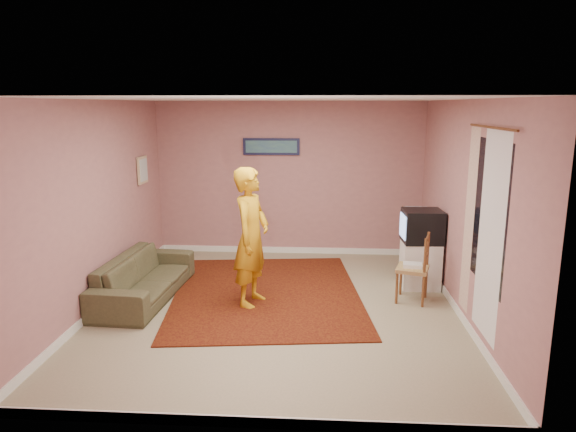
# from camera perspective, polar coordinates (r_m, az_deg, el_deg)

# --- Properties ---
(ground) EXTENTS (5.00, 5.00, 0.00)m
(ground) POSITION_cam_1_polar(r_m,az_deg,el_deg) (6.65, -1.19, -10.15)
(ground) COLOR gray
(ground) RESTS_ON ground
(wall_back) EXTENTS (4.50, 0.02, 2.60)m
(wall_back) POSITION_cam_1_polar(r_m,az_deg,el_deg) (8.73, 0.14, 4.13)
(wall_back) COLOR #AD7371
(wall_back) RESTS_ON ground
(wall_front) EXTENTS (4.50, 0.02, 2.60)m
(wall_front) POSITION_cam_1_polar(r_m,az_deg,el_deg) (3.87, -4.37, -6.43)
(wall_front) COLOR #AD7371
(wall_front) RESTS_ON ground
(wall_left) EXTENTS (0.02, 5.00, 2.60)m
(wall_left) POSITION_cam_1_polar(r_m,az_deg,el_deg) (6.84, -20.38, 1.07)
(wall_left) COLOR #AD7371
(wall_left) RESTS_ON ground
(wall_right) EXTENTS (0.02, 5.00, 2.60)m
(wall_right) POSITION_cam_1_polar(r_m,az_deg,el_deg) (6.49, 18.99, 0.60)
(wall_right) COLOR #AD7371
(wall_right) RESTS_ON ground
(ceiling) EXTENTS (4.50, 5.00, 0.02)m
(ceiling) POSITION_cam_1_polar(r_m,az_deg,el_deg) (6.15, -1.29, 12.85)
(ceiling) COLOR white
(ceiling) RESTS_ON wall_back
(baseboard_back) EXTENTS (4.50, 0.02, 0.10)m
(baseboard_back) POSITION_cam_1_polar(r_m,az_deg,el_deg) (8.98, 0.13, -3.80)
(baseboard_back) COLOR white
(baseboard_back) RESTS_ON ground
(baseboard_front) EXTENTS (4.50, 0.02, 0.10)m
(baseboard_front) POSITION_cam_1_polar(r_m,az_deg,el_deg) (4.44, -4.06, -21.86)
(baseboard_front) COLOR white
(baseboard_front) RESTS_ON ground
(baseboard_left) EXTENTS (0.02, 5.00, 0.10)m
(baseboard_left) POSITION_cam_1_polar(r_m,az_deg,el_deg) (7.17, -19.56, -8.78)
(baseboard_left) COLOR white
(baseboard_left) RESTS_ON ground
(baseboard_right) EXTENTS (0.02, 5.00, 0.10)m
(baseboard_right) POSITION_cam_1_polar(r_m,az_deg,el_deg) (6.83, 18.17, -9.72)
(baseboard_right) COLOR white
(baseboard_right) RESTS_ON ground
(window) EXTENTS (0.01, 1.10, 1.50)m
(window) POSITION_cam_1_polar(r_m,az_deg,el_deg) (5.61, 21.41, 0.23)
(window) COLOR black
(window) RESTS_ON wall_right
(curtain_sheer) EXTENTS (0.01, 0.75, 2.10)m
(curtain_sheer) POSITION_cam_1_polar(r_m,az_deg,el_deg) (5.51, 21.57, -2.12)
(curtain_sheer) COLOR white
(curtain_sheer) RESTS_ON wall_right
(curtain_floral) EXTENTS (0.01, 0.35, 2.10)m
(curtain_floral) POSITION_cam_1_polar(r_m,az_deg,el_deg) (6.16, 19.48, -0.51)
(curtain_floral) COLOR white
(curtain_floral) RESTS_ON wall_right
(curtain_rod) EXTENTS (0.02, 1.40, 0.02)m
(curtain_rod) POSITION_cam_1_polar(r_m,az_deg,el_deg) (5.49, 21.68, 9.15)
(curtain_rod) COLOR brown
(curtain_rod) RESTS_ON wall_right
(picture_back) EXTENTS (0.95, 0.04, 0.28)m
(picture_back) POSITION_cam_1_polar(r_m,az_deg,el_deg) (8.66, -1.87, 7.71)
(picture_back) COLOR #141637
(picture_back) RESTS_ON wall_back
(picture_left) EXTENTS (0.04, 0.38, 0.42)m
(picture_left) POSITION_cam_1_polar(r_m,az_deg,el_deg) (8.26, -15.85, 4.94)
(picture_left) COLOR #C6B088
(picture_left) RESTS_ON wall_left
(area_rug) EXTENTS (2.82, 3.37, 0.02)m
(area_rug) POSITION_cam_1_polar(r_m,az_deg,el_deg) (7.12, -2.39, -8.54)
(area_rug) COLOR black
(area_rug) RESTS_ON ground
(tv_cabinet) EXTENTS (0.52, 0.47, 0.66)m
(tv_cabinet) POSITION_cam_1_polar(r_m,az_deg,el_deg) (7.51, 14.46, -5.24)
(tv_cabinet) COLOR white
(tv_cabinet) RESTS_ON ground
(crt_tv) EXTENTS (0.55, 0.50, 0.46)m
(crt_tv) POSITION_cam_1_polar(r_m,az_deg,el_deg) (7.36, 14.65, -1.10)
(crt_tv) COLOR black
(crt_tv) RESTS_ON tv_cabinet
(chair_a) EXTENTS (0.51, 0.49, 0.55)m
(chair_a) POSITION_cam_1_polar(r_m,az_deg,el_deg) (8.01, 14.03, -1.98)
(chair_a) COLOR tan
(chair_a) RESTS_ON ground
(dvd_player) EXTENTS (0.39, 0.29, 0.06)m
(dvd_player) POSITION_cam_1_polar(r_m,az_deg,el_deg) (8.03, 14.00, -2.46)
(dvd_player) COLOR #B8B8BD
(dvd_player) RESTS_ON chair_a
(blue_throw) EXTENTS (0.37, 0.05, 0.38)m
(blue_throw) POSITION_cam_1_polar(r_m,az_deg,el_deg) (8.15, 13.86, -0.31)
(blue_throw) COLOR #96C7F6
(blue_throw) RESTS_ON chair_a
(chair_b) EXTENTS (0.49, 0.51, 0.49)m
(chair_b) POSITION_cam_1_polar(r_m,az_deg,el_deg) (6.89, 13.71, -4.81)
(chair_b) COLOR tan
(chair_b) RESTS_ON ground
(game_console) EXTENTS (0.26, 0.20, 0.05)m
(game_console) POSITION_cam_1_polar(r_m,az_deg,el_deg) (6.91, 13.68, -5.33)
(game_console) COLOR white
(game_console) RESTS_ON chair_b
(sofa) EXTENTS (0.88, 2.00, 0.57)m
(sofa) POSITION_cam_1_polar(r_m,az_deg,el_deg) (7.15, -15.66, -6.56)
(sofa) COLOR #4B482D
(sofa) RESTS_ON ground
(person) EXTENTS (0.58, 0.74, 1.78)m
(person) POSITION_cam_1_polar(r_m,az_deg,el_deg) (6.53, -4.10, -2.36)
(person) COLOR orange
(person) RESTS_ON ground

